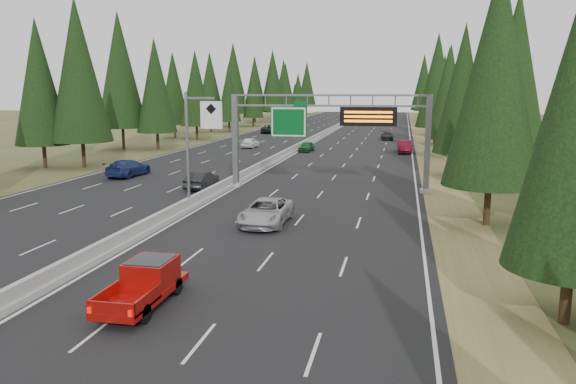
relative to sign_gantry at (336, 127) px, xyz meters
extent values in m
cube|color=black|center=(-8.92, 45.12, -5.23)|extent=(32.00, 260.00, 0.08)
cube|color=olive|center=(8.88, 45.12, -5.24)|extent=(3.60, 260.00, 0.06)
cube|color=#3D4520|center=(-26.72, 45.12, -5.24)|extent=(3.60, 260.00, 0.06)
cube|color=gray|center=(-8.92, 45.12, -5.04)|extent=(0.70, 260.00, 0.30)
cube|color=gray|center=(-8.92, 45.12, -4.64)|extent=(0.30, 260.00, 0.60)
cube|color=slate|center=(-8.57, 0.12, -1.29)|extent=(0.45, 0.45, 7.80)
cube|color=gray|center=(-8.57, 0.12, -5.04)|extent=(0.90, 0.90, 0.30)
cube|color=slate|center=(7.28, 0.12, -1.29)|extent=(0.45, 0.45, 7.80)
cube|color=gray|center=(7.28, 0.12, -5.04)|extent=(0.90, 0.90, 0.30)
cube|color=slate|center=(-0.64, 0.12, 2.53)|extent=(15.85, 0.35, 0.16)
cube|color=slate|center=(-0.64, 0.12, 1.69)|extent=(15.85, 0.35, 0.16)
cube|color=#054C19|center=(-3.92, -0.13, 0.36)|extent=(3.00, 0.10, 2.50)
cube|color=silver|center=(-3.92, -0.19, 0.36)|extent=(2.85, 0.02, 2.35)
cube|color=#054C19|center=(-2.92, -0.13, 1.86)|extent=(1.10, 0.10, 0.45)
cube|color=black|center=(2.58, -0.18, 0.86)|extent=(4.50, 0.40, 1.50)
cube|color=orange|center=(2.58, -0.40, 1.21)|extent=(3.80, 0.02, 0.18)
cube|color=orange|center=(2.58, -0.40, 0.86)|extent=(3.80, 0.02, 0.18)
cube|color=orange|center=(2.58, -0.40, 0.51)|extent=(3.80, 0.02, 0.18)
cylinder|color=slate|center=(-8.92, -9.88, -1.19)|extent=(0.20, 0.20, 8.00)
cube|color=gray|center=(-8.92, -9.88, -5.09)|extent=(0.50, 0.50, 0.20)
cube|color=slate|center=(-7.92, -9.88, 2.41)|extent=(2.00, 0.15, 0.15)
cube|color=silver|center=(-7.12, -10.00, 1.31)|extent=(1.50, 0.06, 1.80)
cylinder|color=black|center=(11.19, -25.10, -4.24)|extent=(0.40, 0.40, 2.05)
cylinder|color=black|center=(10.52, -10.36, -4.01)|extent=(0.40, 0.40, 2.52)
cone|color=black|center=(10.52, -10.36, 3.86)|extent=(5.67, 5.67, 13.23)
cylinder|color=black|center=(15.62, -8.64, -4.04)|extent=(0.40, 0.40, 2.47)
cylinder|color=black|center=(10.72, 10.21, -4.12)|extent=(0.40, 0.40, 2.31)
cone|color=black|center=(10.72, 10.21, 3.09)|extent=(5.19, 5.19, 12.11)
cylinder|color=black|center=(14.87, 8.11, -3.92)|extent=(0.40, 0.40, 2.70)
cone|color=black|center=(14.87, 8.11, 4.50)|extent=(6.07, 6.07, 14.15)
cylinder|color=black|center=(10.59, 27.78, -4.18)|extent=(0.40, 0.40, 2.17)
cone|color=black|center=(10.59, 27.78, 2.61)|extent=(4.89, 4.89, 11.41)
cylinder|color=black|center=(14.59, 27.87, -4.22)|extent=(0.40, 0.40, 2.10)
cone|color=black|center=(14.59, 27.87, 2.36)|extent=(4.73, 4.73, 11.04)
cylinder|color=black|center=(10.09, 43.26, -3.93)|extent=(0.40, 0.40, 2.68)
cone|color=black|center=(10.09, 43.26, 4.45)|extent=(6.03, 6.03, 14.08)
cylinder|color=black|center=(14.63, 45.97, -4.04)|extent=(0.40, 0.40, 2.46)
cone|color=black|center=(14.63, 45.97, 3.65)|extent=(5.54, 5.54, 12.92)
cylinder|color=black|center=(11.57, 62.67, -3.93)|extent=(0.40, 0.40, 2.68)
cone|color=black|center=(11.57, 62.67, 4.46)|extent=(6.04, 6.04, 14.10)
cylinder|color=black|center=(15.64, 64.61, -4.38)|extent=(0.40, 0.40, 1.77)
cone|color=black|center=(15.64, 64.61, 1.17)|extent=(3.99, 3.99, 9.32)
cylinder|color=black|center=(11.83, 79.76, -4.29)|extent=(0.40, 0.40, 1.95)
cone|color=black|center=(11.83, 79.76, 1.81)|extent=(4.40, 4.40, 10.26)
cylinder|color=black|center=(14.62, 79.26, -3.83)|extent=(0.40, 0.40, 2.87)
cone|color=black|center=(14.62, 79.26, 5.13)|extent=(6.45, 6.45, 15.05)
cylinder|color=black|center=(11.94, 97.34, -4.28)|extent=(0.40, 0.40, 1.97)
cone|color=black|center=(11.94, 97.34, 1.89)|extent=(4.44, 4.44, 10.36)
cylinder|color=black|center=(15.11, 100.08, -4.03)|extent=(0.40, 0.40, 2.47)
cone|color=black|center=(15.11, 100.08, 3.68)|extent=(5.55, 5.55, 12.96)
cylinder|color=black|center=(10.39, 114.94, -3.82)|extent=(0.40, 0.40, 2.90)
cone|color=black|center=(10.39, 114.94, 5.25)|extent=(6.53, 6.53, 15.23)
cylinder|color=black|center=(15.95, 117.82, -3.83)|extent=(0.40, 0.40, 2.88)
cone|color=black|center=(15.95, 117.82, 5.16)|extent=(6.47, 6.47, 15.11)
cylinder|color=black|center=(10.50, 133.29, -4.25)|extent=(0.40, 0.40, 2.03)
cone|color=black|center=(10.50, 133.29, 2.09)|extent=(4.57, 4.57, 10.65)
cylinder|color=black|center=(15.91, 135.17, -4.23)|extent=(0.40, 0.40, 2.08)
cone|color=black|center=(15.91, 135.17, 2.26)|extent=(4.67, 4.67, 10.90)
cylinder|color=black|center=(10.80, 151.24, -4.11)|extent=(0.40, 0.40, 2.32)
cone|color=black|center=(10.80, 151.24, 3.16)|extent=(5.23, 5.23, 12.20)
cylinder|color=black|center=(14.91, 151.86, -3.77)|extent=(0.40, 0.40, 3.00)
cone|color=black|center=(14.91, 151.86, 5.60)|extent=(6.75, 6.75, 15.74)
cylinder|color=black|center=(-28.03, 8.50, -3.85)|extent=(0.40, 0.40, 2.84)
cone|color=black|center=(-28.03, 8.50, 5.01)|extent=(6.38, 6.38, 14.88)
cylinder|color=black|center=(-32.09, 7.60, -4.02)|extent=(0.40, 0.40, 2.50)
cone|color=black|center=(-32.09, 7.60, 3.80)|extent=(5.63, 5.63, 13.14)
cylinder|color=black|center=(-28.22, 27.56, -4.04)|extent=(0.40, 0.40, 2.45)
cone|color=black|center=(-28.22, 27.56, 3.63)|extent=(5.52, 5.52, 12.88)
cylinder|color=black|center=(-33.46, 27.62, -3.75)|extent=(0.40, 0.40, 3.03)
cone|color=black|center=(-33.46, 27.62, 5.73)|extent=(6.83, 6.83, 15.93)
cylinder|color=black|center=(-28.56, 43.81, -4.08)|extent=(0.40, 0.40, 2.37)
cone|color=black|center=(-28.56, 43.81, 3.33)|extent=(5.34, 5.34, 12.45)
cylinder|color=black|center=(-33.86, 47.03, -4.08)|extent=(0.40, 0.40, 2.38)
cone|color=black|center=(-33.86, 47.03, 3.35)|extent=(5.35, 5.35, 12.48)
cylinder|color=black|center=(-28.66, 62.14, -4.20)|extent=(0.40, 0.40, 2.14)
cone|color=black|center=(-28.66, 62.14, 2.47)|extent=(4.81, 4.81, 11.21)
cylinder|color=black|center=(-32.74, 62.91, -4.00)|extent=(0.40, 0.40, 2.54)
cone|color=black|center=(-32.74, 62.91, 3.94)|extent=(5.71, 5.71, 13.33)
cylinder|color=black|center=(-28.38, 79.59, -4.22)|extent=(0.40, 0.40, 2.10)
cone|color=black|center=(-28.38, 79.59, 2.34)|extent=(4.73, 4.73, 11.03)
cylinder|color=black|center=(-32.97, 79.63, -3.75)|extent=(0.40, 0.40, 3.04)
cone|color=black|center=(-32.97, 79.63, 5.74)|extent=(6.84, 6.84, 15.95)
cylinder|color=black|center=(-28.16, 98.42, -3.78)|extent=(0.40, 0.40, 2.98)
cone|color=black|center=(-28.16, 98.42, 5.55)|extent=(6.71, 6.71, 15.67)
cylinder|color=black|center=(-32.60, 97.08, -3.90)|extent=(0.40, 0.40, 2.73)
cone|color=black|center=(-32.60, 97.08, 4.62)|extent=(6.14, 6.14, 14.32)
cylinder|color=black|center=(-28.96, 118.45, -3.96)|extent=(0.40, 0.40, 2.61)
cone|color=black|center=(-28.96, 118.45, 4.19)|extent=(5.87, 5.87, 13.70)
cylinder|color=black|center=(-32.55, 116.65, -4.31)|extent=(0.40, 0.40, 1.92)
cone|color=black|center=(-32.55, 116.65, 1.69)|extent=(4.32, 4.32, 10.08)
cylinder|color=black|center=(-28.14, 134.19, -4.16)|extent=(0.40, 0.40, 2.22)
cone|color=black|center=(-28.14, 134.19, 2.78)|extent=(4.99, 4.99, 11.65)
cylinder|color=black|center=(-33.06, 135.09, -3.81)|extent=(0.40, 0.40, 2.91)
cone|color=black|center=(-33.06, 135.09, 5.29)|extent=(6.55, 6.55, 15.29)
cylinder|color=black|center=(-28.54, 153.05, -3.81)|extent=(0.40, 0.40, 2.92)
cone|color=black|center=(-28.54, 153.05, 5.30)|extent=(6.56, 6.56, 15.31)
cylinder|color=black|center=(-32.99, 153.95, -4.39)|extent=(0.40, 0.40, 1.76)
cone|color=black|center=(-32.99, 153.95, 1.12)|extent=(3.97, 3.97, 9.26)
imported|color=#ABAAAF|center=(-2.70, -12.90, -4.42)|extent=(2.63, 5.59, 1.54)
cylinder|color=black|center=(-4.89, -28.32, -4.84)|extent=(0.26, 0.71, 0.71)
cylinder|color=black|center=(-3.38, -28.32, -4.84)|extent=(0.26, 0.71, 0.71)
cylinder|color=black|center=(-4.89, -25.40, -4.84)|extent=(0.26, 0.71, 0.71)
cylinder|color=black|center=(-3.38, -25.40, -4.84)|extent=(0.26, 0.71, 0.71)
cube|color=#970D09|center=(-4.13, -26.81, -4.70)|extent=(1.77, 4.94, 0.26)
cube|color=#970D09|center=(-4.13, -26.02, -4.09)|extent=(1.68, 1.94, 0.97)
cube|color=black|center=(-4.13, -26.02, -3.82)|extent=(1.50, 1.68, 0.49)
cube|color=#970D09|center=(-4.97, -28.14, -4.39)|extent=(0.09, 2.12, 0.53)
cube|color=#970D09|center=(-3.30, -28.14, -4.39)|extent=(0.09, 2.12, 0.53)
cube|color=#970D09|center=(-4.13, -29.20, -4.39)|extent=(1.77, 0.09, 0.53)
imported|color=#145923|center=(-7.37, 28.96, -4.52)|extent=(1.94, 4.04, 1.33)
imported|color=#5D0D1C|center=(5.58, 29.74, -4.37)|extent=(2.00, 5.04, 1.63)
imported|color=black|center=(2.75, 49.74, -4.51)|extent=(2.28, 4.84, 1.36)
imported|color=silver|center=(-7.42, 94.47, -4.53)|extent=(2.27, 4.80, 1.32)
imported|color=black|center=(-4.33, 93.30, -4.52)|extent=(1.96, 4.04, 1.33)
imported|color=black|center=(-11.00, -1.68, -4.46)|extent=(1.66, 4.46, 1.46)
imported|color=navy|center=(-20.32, 3.46, -4.38)|extent=(2.58, 5.72, 1.63)
imported|color=white|center=(-16.13, 32.36, -4.46)|extent=(2.04, 4.42, 1.47)
imported|color=black|center=(-20.09, 60.53, -4.39)|extent=(3.21, 6.00, 1.60)
camera|label=1|loc=(5.33, -45.55, 2.89)|focal=35.00mm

